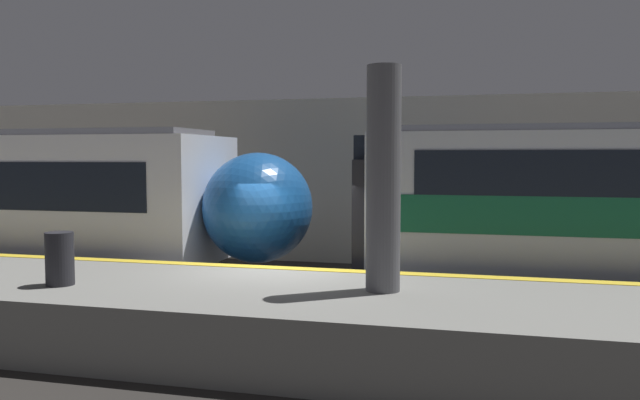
% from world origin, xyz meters
% --- Properties ---
extents(ground_plane, '(120.00, 120.00, 0.00)m').
position_xyz_m(ground_plane, '(0.00, 0.00, 0.00)').
color(ground_plane, '#282623').
extents(platform, '(40.00, 3.59, 1.02)m').
position_xyz_m(platform, '(0.00, -1.79, 0.50)').
color(platform, slate).
rests_on(platform, ground).
extents(station_rear_barrier, '(50.00, 0.15, 4.70)m').
position_xyz_m(station_rear_barrier, '(0.00, 6.39, 2.35)').
color(station_rear_barrier, '#B2AD9E').
rests_on(station_rear_barrier, ground).
extents(support_pillar_near, '(0.52, 0.52, 3.41)m').
position_xyz_m(support_pillar_near, '(2.12, -1.60, 2.71)').
color(support_pillar_near, '#56565B').
rests_on(support_pillar_near, platform).
extents(trash_bin, '(0.44, 0.44, 0.85)m').
position_xyz_m(trash_bin, '(-2.94, -2.44, 1.43)').
color(trash_bin, '#232328').
rests_on(trash_bin, platform).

